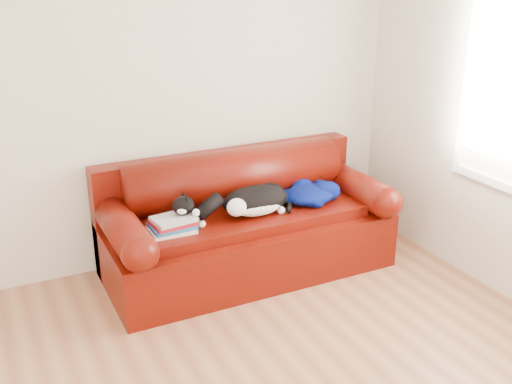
% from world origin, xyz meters
% --- Properties ---
extents(room_shell, '(4.52, 4.02, 2.61)m').
position_xyz_m(room_shell, '(0.12, 0.02, 1.67)').
color(room_shell, beige).
rests_on(room_shell, ground).
extents(sofa_base, '(2.10, 0.90, 0.50)m').
position_xyz_m(sofa_base, '(0.79, 1.49, 0.24)').
color(sofa_base, '#3A0802').
rests_on(sofa_base, ground).
extents(sofa_back, '(2.10, 1.01, 0.88)m').
position_xyz_m(sofa_back, '(0.79, 1.74, 0.54)').
color(sofa_back, '#3A0802').
rests_on(sofa_back, ground).
extents(book_stack, '(0.30, 0.24, 0.10)m').
position_xyz_m(book_stack, '(0.17, 1.37, 0.55)').
color(book_stack, beige).
rests_on(book_stack, sofa_base).
extents(cat, '(0.74, 0.39, 0.26)m').
position_xyz_m(cat, '(0.80, 1.38, 0.60)').
color(cat, black).
rests_on(cat, sofa_base).
extents(blanket, '(0.53, 0.43, 0.14)m').
position_xyz_m(blanket, '(1.29, 1.44, 0.56)').
color(blanket, '#020B48').
rests_on(blanket, sofa_base).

